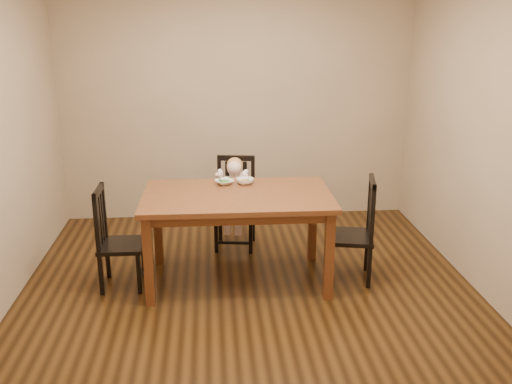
{
  "coord_description": "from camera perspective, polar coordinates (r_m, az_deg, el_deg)",
  "views": [
    {
      "loc": [
        -0.31,
        -4.51,
        2.34
      ],
      "look_at": [
        0.08,
        0.25,
        0.83
      ],
      "focal_mm": 40.0,
      "sensor_mm": 36.0,
      "label": 1
    }
  ],
  "objects": [
    {
      "name": "bowl_peas",
      "position": [
        5.26,
        -3.18,
        1.0
      ],
      "size": [
        0.22,
        0.22,
        0.04
      ],
      "primitive_type": "imported",
      "rotation": [
        0.0,
        0.0,
        0.44
      ],
      "color": "silver",
      "rests_on": "dining_table"
    },
    {
      "name": "toddler",
      "position": [
        5.79,
        -2.15,
        -0.19
      ],
      "size": [
        0.34,
        0.4,
        0.5
      ],
      "primitive_type": null,
      "rotation": [
        0.0,
        0.0,
        2.99
      ],
      "color": "white",
      "rests_on": "chair_child"
    },
    {
      "name": "chair_child",
      "position": [
        5.88,
        -2.08,
        -1.23
      ],
      "size": [
        0.46,
        0.44,
        0.94
      ],
      "rotation": [
        0.0,
        0.0,
        2.99
      ],
      "color": "black",
      "rests_on": "room"
    },
    {
      "name": "room",
      "position": [
        4.62,
        -0.74,
        5.18
      ],
      "size": [
        4.01,
        4.01,
        2.71
      ],
      "color": "#41260D",
      "rests_on": "ground"
    },
    {
      "name": "fork",
      "position": [
        5.23,
        -3.62,
        1.18
      ],
      "size": [
        0.06,
        0.11,
        0.05
      ],
      "rotation": [
        0.0,
        0.0,
        0.4
      ],
      "color": "silver",
      "rests_on": "bowl_peas"
    },
    {
      "name": "chair_right",
      "position": [
        5.21,
        9.97,
        -3.92
      ],
      "size": [
        0.47,
        0.48,
        0.95
      ],
      "rotation": [
        0.0,
        0.0,
        1.37
      ],
      "color": "black",
      "rests_on": "room"
    },
    {
      "name": "chair_left",
      "position": [
        5.15,
        -13.86,
        -4.67
      ],
      "size": [
        0.38,
        0.4,
        0.91
      ],
      "rotation": [
        0.0,
        0.0,
        -1.58
      ],
      "color": "black",
      "rests_on": "room"
    },
    {
      "name": "dining_table",
      "position": [
        5.01,
        -1.88,
        -1.23
      ],
      "size": [
        1.66,
        1.01,
        0.82
      ],
      "rotation": [
        0.0,
        0.0,
        -0.01
      ],
      "color": "#482610",
      "rests_on": "room"
    },
    {
      "name": "bowl_veg",
      "position": [
        5.27,
        -1.11,
        1.1
      ],
      "size": [
        0.2,
        0.2,
        0.05
      ],
      "primitive_type": "imported",
      "rotation": [
        0.0,
        0.0,
        -0.27
      ],
      "color": "silver",
      "rests_on": "dining_table"
    }
  ]
}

